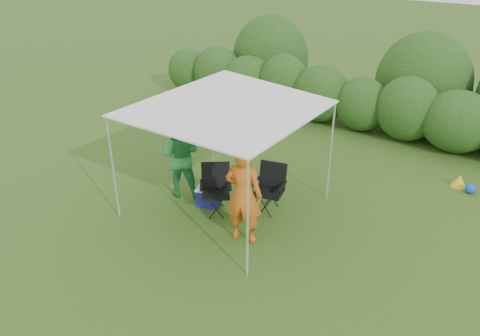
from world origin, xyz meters
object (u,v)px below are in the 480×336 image
Objects in this scene: canopy at (225,90)px; chair_right at (270,185)px; woman at (180,155)px; cooler at (208,196)px; chair_left at (216,185)px; man at (244,195)px.

chair_right is (0.74, 0.46, -1.91)m from canopy.
cooler is (0.75, -0.07, -0.71)m from woman.
chair_right is 1.96m from woman.
chair_left is 1.77× the size of cooler.
chair_left is 0.53× the size of man.
chair_left is at bearing -121.43° from canopy.
woman reaches higher than chair_right.
chair_left is at bearing -41.40° from man.
canopy reaches higher than woman.
woman is (-2.00, 0.64, -0.01)m from man.
cooler is (-0.36, -0.14, -2.26)m from canopy.
chair_right is 1.23m from man.
canopy is 5.59× the size of cooler.
cooler is (-1.10, -0.60, -0.35)m from chair_right.
canopy reaches higher than chair_left.
woman is 1.03m from cooler.
chair_left reaches higher than chair_right.
cooler is at bearing 129.83° from chair_left.
woman is (-1.85, -0.53, 0.36)m from chair_right.
cooler is at bearing -165.38° from chair_right.
canopy is at bearing 155.49° from woman.
cooler is (-0.25, 0.06, -0.36)m from chair_left.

